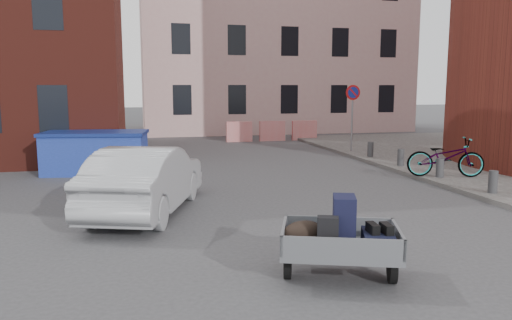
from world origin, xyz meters
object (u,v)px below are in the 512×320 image
object	(u,v)px
silver_car	(146,179)
bicycle	(445,157)
dumpster	(96,152)
trailer	(339,239)

from	to	relation	value
silver_car	bicycle	xyz separation A→B (m)	(8.46, 1.75, -0.04)
dumpster	bicycle	world-z (taller)	dumpster
dumpster	silver_car	size ratio (longest dim) A/B	0.76
dumpster	silver_car	distance (m)	5.64
dumpster	silver_car	bearing A→B (deg)	-66.53
trailer	dumpster	xyz separation A→B (m)	(-3.96, 10.02, 0.05)
trailer	dumpster	size ratio (longest dim) A/B	0.59
dumpster	bicycle	xyz separation A→B (m)	(9.90, -3.70, 0.03)
silver_car	bicycle	bearing A→B (deg)	-149.69
trailer	bicycle	distance (m)	8.67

